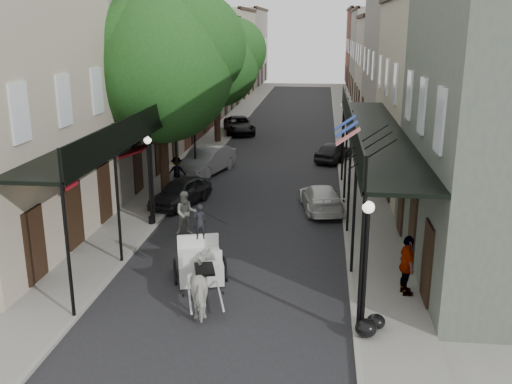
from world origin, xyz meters
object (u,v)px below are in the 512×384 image
(tree_near, at_px, (169,62))
(pedestrian_sidewalk_right, at_px, (407,265))
(tree_far, at_px, (222,60))
(pedestrian_walking, at_px, (186,213))
(car_left_mid, at_px, (206,160))
(car_left_far, at_px, (239,125))
(lamppost_right_far, at_px, (343,132))
(horse, at_px, (205,284))
(car_left_near, at_px, (181,192))
(carriage, at_px, (199,244))
(lamppost_right_near, at_px, (365,266))
(lamppost_left, at_px, (150,179))
(car_right_far, at_px, (333,151))
(pedestrian_sidewalk_left, at_px, (177,172))
(car_right_near, at_px, (321,198))

(tree_near, height_order, pedestrian_sidewalk_right, tree_near)
(tree_far, distance_m, pedestrian_walking, 19.67)
(car_left_mid, bearing_deg, car_left_far, 105.78)
(lamppost_right_far, bearing_deg, tree_far, 143.49)
(tree_near, relative_size, horse, 4.90)
(pedestrian_sidewalk_right, xyz_separation_m, car_left_near, (-9.17, 8.50, -0.42))
(tree_near, xyz_separation_m, car_left_near, (0.60, -1.18, -5.84))
(carriage, height_order, car_left_near, carriage)
(lamppost_right_near, height_order, lamppost_right_far, same)
(car_left_mid, height_order, car_left_far, car_left_mid)
(lamppost_left, distance_m, lamppost_right_far, 14.53)
(lamppost_right_near, distance_m, car_left_mid, 18.72)
(tree_far, relative_size, lamppost_left, 2.32)
(car_left_mid, xyz_separation_m, car_right_far, (7.20, 3.99, -0.15))
(lamppost_left, height_order, car_left_far, lamppost_left)
(lamppost_left, relative_size, pedestrian_sidewalk_left, 2.39)
(horse, distance_m, pedestrian_sidewalk_right, 6.15)
(car_left_near, bearing_deg, car_right_near, 18.51)
(tree_near, height_order, car_right_far, tree_near)
(pedestrian_sidewalk_left, distance_m, car_left_near, 2.94)
(lamppost_right_near, xyz_separation_m, car_right_near, (-1.18, 11.00, -1.46))
(pedestrian_walking, bearing_deg, lamppost_right_near, -64.70)
(tree_far, distance_m, car_right_far, 10.75)
(car_left_near, bearing_deg, horse, -53.64)
(lamppost_left, height_order, pedestrian_walking, lamppost_left)
(tree_near, xyz_separation_m, car_right_far, (7.80, 8.82, -5.86))
(lamppost_right_far, bearing_deg, car_left_mid, -158.80)
(carriage, bearing_deg, tree_near, 93.57)
(lamppost_left, bearing_deg, carriage, -56.35)
(pedestrian_walking, height_order, pedestrian_sidewalk_left, pedestrian_walking)
(car_right_near, bearing_deg, car_left_far, -80.53)
(pedestrian_sidewalk_left, bearing_deg, car_right_far, -151.64)
(car_left_near, height_order, car_right_near, car_left_near)
(pedestrian_sidewalk_right, xyz_separation_m, car_right_near, (-2.66, 8.50, -0.48))
(pedestrian_walking, bearing_deg, car_right_far, 49.50)
(pedestrian_walking, bearing_deg, car_right_near, 18.37)
(lamppost_left, xyz_separation_m, lamppost_right_far, (8.20, 12.00, 0.00))
(lamppost_left, bearing_deg, lamppost_right_far, 55.65)
(lamppost_right_far, relative_size, pedestrian_walking, 2.08)
(carriage, relative_size, car_right_far, 0.76)
(lamppost_left, distance_m, pedestrian_walking, 2.17)
(lamppost_left, distance_m, car_right_far, 15.18)
(car_left_far, bearing_deg, pedestrian_walking, -101.08)
(tree_near, relative_size, tree_far, 1.12)
(tree_far, distance_m, car_right_near, 17.58)
(tree_far, relative_size, carriage, 3.10)
(tree_near, bearing_deg, lamppost_right_far, 43.31)
(car_right_near, bearing_deg, pedestrian_sidewalk_right, 97.80)
(tree_near, bearing_deg, car_right_far, 48.53)
(horse, distance_m, carriage, 2.60)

